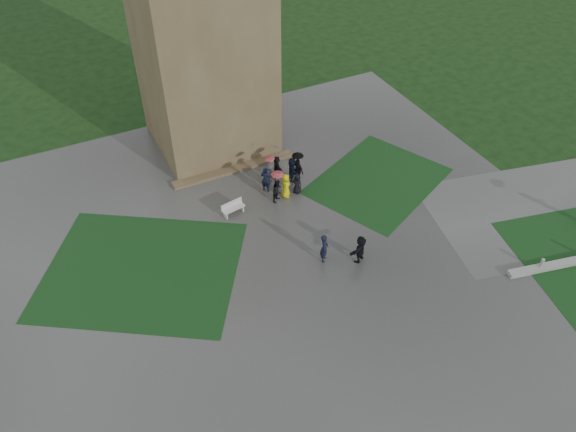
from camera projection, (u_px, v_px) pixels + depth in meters
name	position (u px, v px, depth m)	size (l,w,h in m)	color
ground	(303.00, 268.00, 32.85)	(120.00, 120.00, 0.00)	black
plaza	(288.00, 246.00, 34.19)	(34.00, 34.00, 0.02)	#3A3A38
lawn_inset_left	(142.00, 270.00, 32.69)	(11.00, 9.00, 0.01)	black
lawn_inset_right	(378.00, 181.00, 39.03)	(9.00, 7.00, 0.01)	black
tower	(200.00, 25.00, 36.99)	(8.00, 8.00, 18.00)	brown
tower_plinth	(234.00, 169.00, 39.89)	(9.00, 0.80, 0.22)	brown
bench	(233.00, 208.00, 36.16)	(1.61, 0.75, 0.90)	silver
visitor_cluster	(284.00, 172.00, 38.02)	(3.23, 3.71, 2.47)	black
pedestrian_mid	(324.00, 248.00, 32.67)	(0.70, 0.46, 1.92)	black
pedestrian_near	(360.00, 249.00, 32.69)	(1.70, 0.61, 1.83)	black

